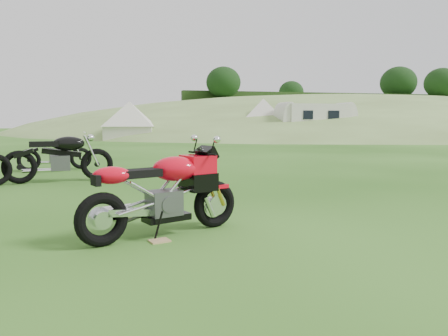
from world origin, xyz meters
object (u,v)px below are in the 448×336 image
object	(u,v)px
tent_left	(130,120)
caravan	(315,122)
sport_motorcycle	(162,186)
plywood_board	(160,241)
vintage_moto_d	(55,152)
vintage_moto_a	(59,156)
tent_right	(263,119)

from	to	relation	value
tent_left	caravan	xyz separation A→B (m)	(11.12, -3.10, -0.10)
sport_motorcycle	plywood_board	world-z (taller)	sport_motorcycle
vintage_moto_d	sport_motorcycle	bearing A→B (deg)	-88.46
vintage_moto_a	plywood_board	bearing A→B (deg)	-80.27
vintage_moto_d	tent_left	size ratio (longest dim) A/B	0.62
vintage_moto_a	vintage_moto_d	bearing A→B (deg)	91.09
sport_motorcycle	tent_left	world-z (taller)	tent_left
vintage_moto_d	caravan	distance (m)	18.91
tent_left	tent_right	distance (m)	8.55
vintage_moto_a	sport_motorcycle	bearing A→B (deg)	-78.81
sport_motorcycle	vintage_moto_d	distance (m)	7.35
sport_motorcycle	tent_left	xyz separation A→B (m)	(0.83, 23.07, 0.67)
tent_right	caravan	xyz separation A→B (m)	(2.62, -2.16, -0.18)
tent_left	tent_right	size ratio (longest dim) A/B	0.94
tent_left	caravan	size ratio (longest dim) A/B	0.59
caravan	vintage_moto_d	bearing A→B (deg)	-135.39
vintage_moto_d	tent_right	world-z (taller)	tent_right
tent_left	caravan	world-z (taller)	tent_left
sport_motorcycle	vintage_moto_a	bearing A→B (deg)	87.59
vintage_moto_d	tent_left	xyz separation A→B (m)	(2.72, 15.96, 0.78)
vintage_moto_d	tent_left	distance (m)	16.21
tent_right	plywood_board	bearing A→B (deg)	-94.54
plywood_board	tent_right	bearing A→B (deg)	67.20
sport_motorcycle	vintage_moto_a	distance (m)	5.09
caravan	plywood_board	bearing A→B (deg)	-119.05
vintage_moto_d	tent_right	xyz separation A→B (m)	(11.22, 15.02, 0.85)
plywood_board	vintage_moto_d	xyz separation A→B (m)	(-1.82, 7.33, 0.46)
sport_motorcycle	tent_left	bearing A→B (deg)	67.49
vintage_moto_d	caravan	size ratio (longest dim) A/B	0.36
tent_left	tent_right	bearing A→B (deg)	3.65
vintage_moto_a	caravan	bearing A→B (deg)	41.37
sport_motorcycle	caravan	distance (m)	23.28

